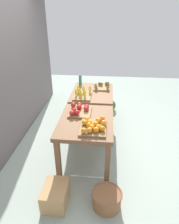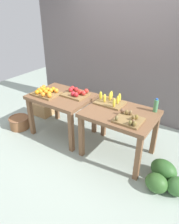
# 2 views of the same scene
# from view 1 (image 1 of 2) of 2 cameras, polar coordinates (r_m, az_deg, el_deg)

# --- Properties ---
(ground_plane) EXTENTS (8.00, 8.00, 0.00)m
(ground_plane) POSITION_cam_1_polar(r_m,az_deg,el_deg) (3.86, 0.05, -8.04)
(ground_plane) COLOR #A0B0A3
(back_wall) EXTENTS (4.40, 0.12, 3.00)m
(back_wall) POSITION_cam_1_polar(r_m,az_deg,el_deg) (3.61, -22.44, 13.58)
(back_wall) COLOR #685F60
(back_wall) RESTS_ON ground_plane
(display_table_left) EXTENTS (1.04, 0.80, 0.77)m
(display_table_left) POSITION_cam_1_polar(r_m,az_deg,el_deg) (3.04, -0.97, -4.15)
(display_table_left) COLOR brown
(display_table_left) RESTS_ON ground_plane
(display_table_right) EXTENTS (1.04, 0.80, 0.77)m
(display_table_right) POSITION_cam_1_polar(r_m,az_deg,el_deg) (4.03, 0.82, 4.25)
(display_table_right) COLOR brown
(display_table_right) RESTS_ON ground_plane
(orange_bin) EXTENTS (0.46, 0.37, 0.11)m
(orange_bin) POSITION_cam_1_polar(r_m,az_deg,el_deg) (2.75, 1.14, -4.01)
(orange_bin) COLOR olive
(orange_bin) RESTS_ON display_table_left
(apple_bin) EXTENTS (0.40, 0.36, 0.11)m
(apple_bin) POSITION_cam_1_polar(r_m,az_deg,el_deg) (3.17, -2.89, 0.52)
(apple_bin) COLOR olive
(apple_bin) RESTS_ON display_table_left
(banana_crate) EXTENTS (0.44, 0.32, 0.17)m
(banana_crate) POSITION_cam_1_polar(r_m,az_deg,el_deg) (3.75, -2.01, 5.00)
(banana_crate) COLOR olive
(banana_crate) RESTS_ON display_table_right
(kiwi_bin) EXTENTS (0.36, 0.32, 0.10)m
(kiwi_bin) POSITION_cam_1_polar(r_m,az_deg,el_deg) (4.16, 3.53, 7.16)
(kiwi_bin) COLOR olive
(kiwi_bin) RESTS_ON display_table_right
(water_bottle) EXTENTS (0.06, 0.06, 0.21)m
(water_bottle) POSITION_cam_1_polar(r_m,az_deg,el_deg) (4.37, -2.62, 9.09)
(water_bottle) COLOR #4C8C59
(water_bottle) RESTS_ON display_table_right
(watermelon_pile) EXTENTS (0.65, 0.61, 0.28)m
(watermelon_pile) POSITION_cam_1_polar(r_m,az_deg,el_deg) (4.99, 4.29, 2.38)
(watermelon_pile) COLOR #35672F
(watermelon_pile) RESTS_ON ground_plane
(wicker_basket) EXTENTS (0.38, 0.38, 0.23)m
(wicker_basket) POSITION_cam_1_polar(r_m,az_deg,el_deg) (2.76, 4.92, -23.26)
(wicker_basket) COLOR #8F5D3A
(wicker_basket) RESTS_ON ground_plane
(cardboard_produce_box) EXTENTS (0.40, 0.30, 0.27)m
(cardboard_produce_box) POSITION_cam_1_polar(r_m,az_deg,el_deg) (2.80, -9.59, -22.16)
(cardboard_produce_box) COLOR tan
(cardboard_produce_box) RESTS_ON ground_plane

